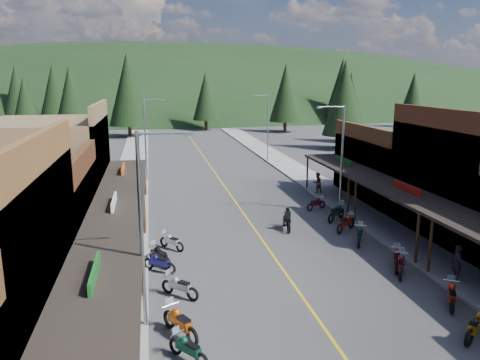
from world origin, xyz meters
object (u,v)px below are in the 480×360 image
pedestrian_east_a (457,262)px  bike_east_7 (397,258)px  streetlight_3 (267,125)px  pine_11 (344,98)px  pine_7 (17,92)px  bike_east_4 (478,324)px  pine_3 (206,96)px  pine_4 (286,93)px  bike_west_6 (180,285)px  bike_east_9 (346,222)px  pine_2 (128,89)px  bike_west_5 (180,321)px  pine_5 (342,87)px  rider_on_bike (287,220)px  pine_8 (26,109)px  shop_west_2 (16,221)px  bike_west_4 (188,348)px  pine_1 (54,92)px  pine_9 (350,101)px  bike_west_8 (160,255)px  bike_west_9 (172,241)px  pine_10 (71,99)px  bike_west_7 (159,262)px  bike_east_11 (316,203)px  shop_east_3 (400,168)px  shop_west_3 (50,169)px  pine_6 (413,95)px  bike_east_6 (401,264)px  bike_east_10 (336,212)px  streetlight_1 (147,136)px  streetlight_0 (145,222)px  streetlight_2 (340,154)px  pedestrian_east_b (317,183)px

pedestrian_east_a → bike_east_7: bearing=-131.9°
streetlight_3 → pine_11: pine_11 is taller
pine_7 → bike_east_4: 93.44m
pine_3 → pine_4: 15.25m
bike_west_6 → bike_east_9: bearing=-13.7°
pine_2 → bike_west_5: pine_2 is taller
pine_5 → pine_7: 66.13m
pine_4 → rider_on_bike: bearing=-106.1°
pine_8 → pine_11: 42.06m
shop_west_2 → bike_west_4: (8.16, -10.40, -1.98)m
pine_1 → pine_9: bearing=-27.5°
pine_8 → pedestrian_east_a: size_ratio=5.60×
bike_west_5 → bike_west_8: (-0.61, 7.43, -0.08)m
pine_7 → bike_west_9: bearing=-70.2°
pedestrian_east_a → pine_11: bearing=169.6°
pine_3 → pine_10: pine_10 is taller
bike_east_9 → rider_on_bike: 3.89m
pine_2 → bike_west_7: (3.57, -58.50, -7.43)m
pine_3 → bike_west_9: bearing=-98.6°
shop_west_2 → pine_8: bearing=102.2°
bike_west_5 → bike_west_6: bike_west_5 is taller
bike_west_4 → bike_east_11: (11.27, 17.87, -0.01)m
bike_east_11 → pine_2: bearing=171.7°
pine_1 → bike_east_7: 78.63m
bike_east_11 → shop_east_3: bearing=78.7°
pine_5 → bike_east_9: (-28.17, -68.08, -7.38)m
pine_9 → shop_west_3: bearing=-138.3°
shop_west_2 → bike_west_6: size_ratio=5.26×
pine_1 → pine_10: pine_1 is taller
pine_6 → pine_7: pine_7 is taller
pine_2 → bike_east_6: 63.64m
shop_west_2 → bike_west_7: 7.90m
bike_east_7 → bike_east_10: bike_east_10 is taller
bike_east_9 → pine_2: bearing=158.7°
shop_west_2 → streetlight_1: (6.80, 20.30, 1.93)m
shop_east_3 → bike_east_6: size_ratio=5.16×
bike_west_8 → pine_11: bearing=25.1°
streetlight_1 → bike_west_5: streetlight_1 is taller
pedestrian_east_a → pine_6: bearing=156.4°
pine_5 → pine_9: pine_5 is taller
streetlight_0 → pine_8: size_ratio=0.80×
streetlight_3 → pedestrian_east_a: 34.72m
pine_4 → bike_east_11: 52.73m
bike_west_6 → pine_6: bearing=5.5°
pine_7 → pine_3: bearing=-15.5°
streetlight_2 → pine_9: bearing=65.3°
pine_9 → pine_10: size_ratio=0.93×
bike_west_9 → bike_east_11: bearing=-11.5°
bike_east_4 → pedestrian_east_b: 23.14m
pine_5 → pedestrian_east_b: (-26.59, -58.26, -6.94)m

